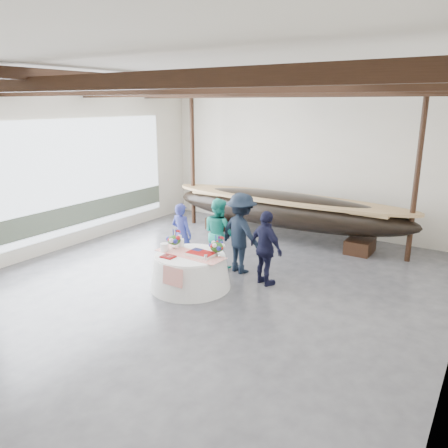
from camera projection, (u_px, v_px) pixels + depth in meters
The scene contains 13 objects.
floor at pixel (196, 292), 9.59m from camera, with size 10.00×12.00×0.01m, color #3D3D42.
wall_back at pixel (307, 161), 13.84m from camera, with size 10.00×0.02×4.50m, color silver.
wall_left at pixel (43, 172), 11.60m from camera, with size 0.02×12.00×4.50m, color silver.
ceiling at pixel (192, 77), 8.38m from camera, with size 10.00×12.00×0.01m, color white.
pavilion_structure at pixel (215, 104), 9.16m from camera, with size 9.80×11.76×4.50m.
open_bay at pixel (76, 182), 12.50m from camera, with size 0.03×7.00×3.20m.
longboat_display at pixel (285, 210), 13.12m from camera, with size 7.71×1.54×1.45m.
banquet_table at pixel (190, 271), 9.80m from camera, with size 1.81×1.81×0.78m.
tabletop_items at pixel (193, 246), 9.76m from camera, with size 1.70×0.95×0.40m.
guest_woman_blue at pixel (182, 234), 11.09m from camera, with size 0.59×0.38×1.61m, color navy.
guest_woman_teal at pixel (219, 233), 10.95m from camera, with size 0.85×0.67×1.76m, color teal.
guest_man_left at pixel (241, 233), 10.54m from camera, with size 1.27×0.73×1.97m, color black.
guest_man_right at pixel (266, 248), 9.81m from camera, with size 1.01×0.42×1.73m, color black.
Camera 1 is at (5.31, -7.09, 4.02)m, focal length 35.00 mm.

